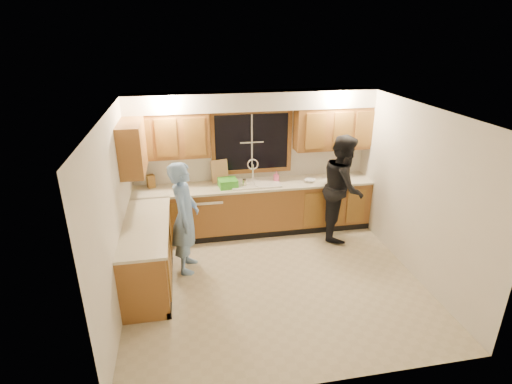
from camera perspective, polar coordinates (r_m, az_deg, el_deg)
The scene contains 26 objects.
floor at distance 6.06m, azimuth 2.64°, elevation -12.46°, with size 4.20×4.20×0.00m, color #C3B696.
ceiling at distance 5.07m, azimuth 3.15°, elevation 11.42°, with size 4.20×4.20×0.00m, color white.
wall_back at distance 7.19m, azimuth -0.61°, elevation 4.46°, with size 4.20×4.20×0.00m, color silver.
wall_left at distance 5.40m, azimuth -19.41°, elevation -3.18°, with size 3.80×3.80×0.00m, color silver.
wall_right at distance 6.25m, azimuth 21.96°, elevation -0.05°, with size 3.80×3.80×0.00m, color silver.
base_cabinets_back at distance 7.21m, azimuth -0.16°, elevation -2.40°, with size 4.20×0.60×0.88m, color #915D2A.
base_cabinets_left at distance 6.03m, azimuth -15.16°, elevation -8.54°, with size 0.60×1.90×0.88m, color #915D2A.
countertop_back at distance 7.01m, azimuth -0.15°, elevation 0.96°, with size 4.20×0.63×0.04m, color beige.
countertop_left at distance 5.82m, azimuth -15.46°, elevation -4.63°, with size 0.63×1.90×0.04m, color beige.
upper_cabinets_left at distance 6.78m, azimuth -12.44°, elevation 7.88°, with size 1.35×0.33×0.75m, color #915D2A.
upper_cabinets_right at distance 7.26m, azimuth 10.90°, elevation 8.95°, with size 1.35×0.33×0.75m, color #915D2A.
upper_cabinets_return at distance 6.22m, azimuth -17.25°, elevation 6.12°, with size 0.33×0.90×0.75m, color #915D2A.
soffit at distance 6.76m, azimuth -0.38°, elevation 12.92°, with size 4.20×0.35×0.30m, color white.
window_frame at distance 7.08m, azimuth -0.60°, elevation 7.13°, with size 1.44×0.03×1.14m.
sink at distance 7.05m, azimuth -0.18°, elevation 0.75°, with size 0.86×0.52×0.57m.
dishwasher at distance 7.12m, azimuth -6.90°, elevation -3.16°, with size 0.60×0.56×0.82m, color silver.
stove at distance 5.55m, azimuth -15.53°, elevation -11.44°, with size 0.58×0.75×0.90m, color silver.
man at distance 6.00m, azimuth -10.11°, elevation -3.66°, with size 0.63×0.41×1.73m, color #75A0DD.
woman at distance 7.04m, azimuth 12.31°, elevation 0.68°, with size 0.89×0.70×1.84m, color black.
knife_block at distance 7.06m, azimuth -14.78°, elevation 1.49°, with size 0.12×0.10×0.22m, color olive.
cutting_board at distance 7.08m, azimuth -5.20°, elevation 2.99°, with size 0.30×0.02×0.40m, color tan.
dish_crate at distance 6.87m, azimuth -4.04°, elevation 1.27°, with size 0.31×0.29×0.14m, color green.
soap_bottle at distance 7.10m, azimuth 2.91°, elevation 2.21°, with size 0.09×0.09×0.19m, color #E15588.
bowl at distance 7.18m, azimuth 7.70°, elevation 1.63°, with size 0.19×0.19×0.05m, color silver.
can_left at distance 6.90m, azimuth -1.68°, elevation 1.32°, with size 0.07×0.07×0.13m, color beige.
can_right at distance 6.88m, azimuth -1.64°, elevation 1.23°, with size 0.07×0.07×0.12m, color beige.
Camera 1 is at (-1.18, -4.84, 3.46)m, focal length 28.00 mm.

